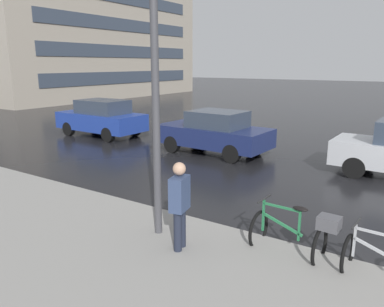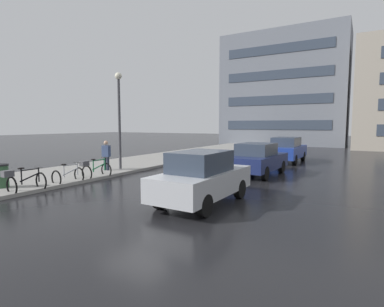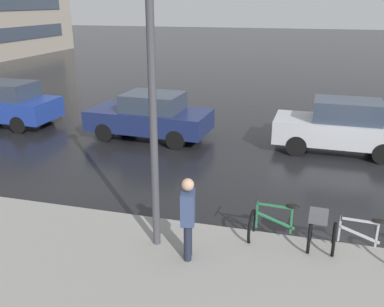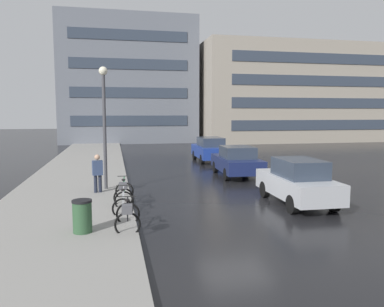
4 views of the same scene
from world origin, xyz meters
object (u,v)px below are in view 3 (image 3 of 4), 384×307
car_silver (341,127)px  pedestrian (188,217)px  car_blue (3,103)px  streetlamp (152,78)px  bicycle_third (289,226)px  bicycle_second (364,243)px  car_navy (150,116)px

car_silver → pedestrian: bearing=157.8°
pedestrian → car_silver: bearing=-22.2°
car_silver → pedestrian: 7.86m
car_blue → streetlamp: bearing=-128.2°
streetlamp → car_silver: bearing=-27.8°
bicycle_third → pedestrian: size_ratio=0.86×
bicycle_third → streetlamp: size_ratio=0.28×
car_blue → bicycle_second: bearing=-116.5°
bicycle_second → bicycle_third: size_ratio=0.81×
bicycle_second → car_navy: 8.93m
car_silver → bicycle_third: bearing=168.9°
pedestrian → streetlamp: bearing=66.9°
car_silver → car_blue: size_ratio=0.96×
car_silver → car_blue: car_silver is taller
car_navy → car_blue: car_blue is taller
bicycle_second → car_blue: (6.25, 12.56, 0.47)m
bicycle_third → car_blue: size_ratio=0.34×
car_silver → streetlamp: bearing=152.2°
bicycle_second → streetlamp: size_ratio=0.22×
car_blue → pedestrian: size_ratio=2.53×
bicycle_second → streetlamp: 4.86m
car_silver → bicycle_second: bearing=-178.8°
streetlamp → bicycle_third: bearing=-74.4°
pedestrian → bicycle_second: bearing=-73.2°
bicycle_second → pedestrian: bearing=106.8°
bicycle_second → car_blue: 14.04m
bicycle_third → bicycle_second: bearing=-92.2°
bicycle_third → car_blue: car_blue is taller
car_navy → car_blue: 6.09m
car_silver → pedestrian: pedestrian is taller
bicycle_second → streetlamp: bearing=99.4°
bicycle_second → car_navy: bearing=46.6°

